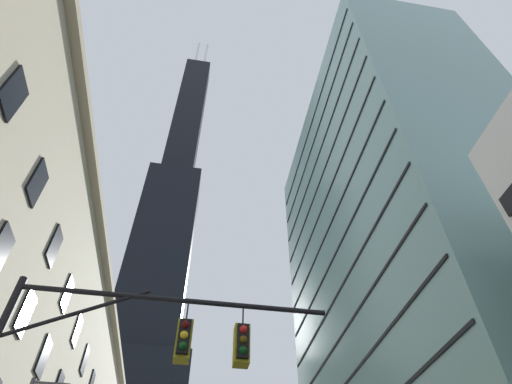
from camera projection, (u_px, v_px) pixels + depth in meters
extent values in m
cube|color=tan|center=(111.00, 303.00, 41.47)|extent=(0.70, 74.19, 0.60)
cube|color=black|center=(25.00, 313.00, 20.90)|extent=(0.14, 1.40, 2.20)
cube|color=black|center=(43.00, 357.00, 24.33)|extent=(0.14, 1.40, 2.20)
cube|color=black|center=(13.00, 93.00, 17.05)|extent=(0.14, 1.40, 2.20)
cube|color=black|center=(37.00, 183.00, 20.48)|extent=(0.14, 1.40, 2.20)
cube|color=black|center=(54.00, 246.00, 23.91)|extent=(0.14, 1.40, 2.20)
cube|color=black|center=(67.00, 294.00, 27.35)|extent=(0.14, 1.40, 2.20)
cube|color=black|center=(77.00, 331.00, 30.78)|extent=(0.14, 1.40, 2.20)
cube|color=black|center=(85.00, 360.00, 34.22)|extent=(0.14, 1.40, 2.20)
cube|color=black|center=(91.00, 384.00, 37.65)|extent=(0.14, 1.40, 2.20)
cube|color=black|center=(160.00, 259.00, 126.58)|extent=(17.53, 17.53, 66.08)
cube|color=black|center=(189.00, 118.00, 179.94)|extent=(11.27, 11.27, 82.60)
cylinder|color=silver|center=(197.00, 56.00, 220.05)|extent=(1.20, 1.20, 29.87)
cylinder|color=silver|center=(205.00, 58.00, 220.56)|extent=(1.20, 1.20, 29.87)
cube|color=gray|center=(400.00, 265.00, 44.70)|extent=(14.94, 34.55, 56.53)
cube|color=black|center=(351.00, 377.00, 35.04)|extent=(0.12, 33.55, 0.24)
cube|color=black|center=(344.00, 332.00, 37.91)|extent=(0.12, 33.55, 0.24)
cube|color=black|center=(338.00, 293.00, 40.78)|extent=(0.12, 33.55, 0.24)
cube|color=black|center=(333.00, 260.00, 43.65)|extent=(0.12, 33.55, 0.24)
cube|color=black|center=(328.00, 231.00, 46.52)|extent=(0.12, 33.55, 0.24)
cube|color=black|center=(324.00, 205.00, 49.39)|extent=(0.12, 33.55, 0.24)
cube|color=black|center=(320.00, 182.00, 52.27)|extent=(0.12, 33.55, 0.24)
cube|color=black|center=(317.00, 161.00, 55.14)|extent=(0.12, 33.55, 0.24)
cube|color=black|center=(314.00, 142.00, 58.01)|extent=(0.12, 33.55, 0.24)
cube|color=black|center=(311.00, 125.00, 60.88)|extent=(0.12, 33.55, 0.24)
cylinder|color=black|center=(179.00, 300.00, 11.30)|extent=(8.12, 0.14, 0.14)
cylinder|color=black|center=(78.00, 313.00, 10.59)|extent=(3.33, 0.10, 1.68)
cylinder|color=black|center=(187.00, 311.00, 11.12)|extent=(0.04, 0.04, 0.60)
cube|color=black|center=(184.00, 338.00, 10.58)|extent=(0.30, 0.30, 0.90)
cube|color=olive|center=(184.00, 341.00, 10.70)|extent=(0.40, 0.40, 1.04)
sphere|color=#450808|center=(186.00, 325.00, 10.67)|extent=(0.20, 0.20, 0.20)
sphere|color=yellow|center=(184.00, 335.00, 10.47)|extent=(0.20, 0.20, 0.20)
sphere|color=#083D10|center=(183.00, 346.00, 10.27)|extent=(0.20, 0.20, 0.20)
cylinder|color=black|center=(243.00, 316.00, 11.29)|extent=(0.04, 0.04, 0.60)
cube|color=black|center=(242.00, 342.00, 10.75)|extent=(0.30, 0.30, 0.90)
cube|color=olive|center=(241.00, 346.00, 10.87)|extent=(0.40, 0.40, 1.04)
sphere|color=red|center=(244.00, 329.00, 10.84)|extent=(0.20, 0.20, 0.20)
sphere|color=#4B3A08|center=(243.00, 340.00, 10.64)|extent=(0.20, 0.20, 0.20)
sphere|color=#083D10|center=(243.00, 350.00, 10.44)|extent=(0.20, 0.20, 0.20)
cylinder|color=#47474C|center=(52.00, 383.00, 16.23)|extent=(1.40, 0.10, 0.10)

